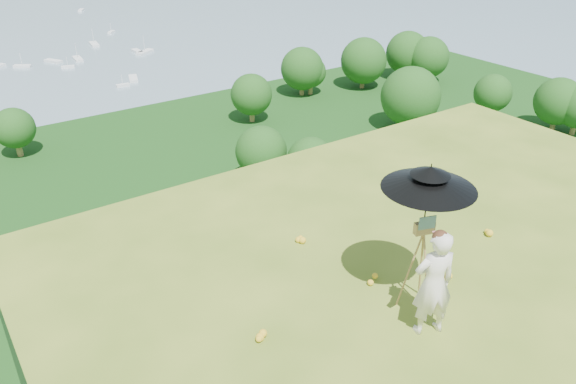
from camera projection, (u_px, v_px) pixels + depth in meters
ground at (536, 305)px, 8.85m from camera, size 14.00×14.00×0.00m
forest_slope at (102, 354)px, 47.93m from camera, size 140.00×56.00×22.00m
shoreline_tier at (19, 224)px, 80.34m from camera, size 170.00×28.00×8.00m
slope_trees at (73, 212)px, 41.37m from camera, size 110.00×50.00×6.00m
harbor_town at (9, 184)px, 77.29m from camera, size 110.00×22.00×5.00m
wildflowers at (523, 293)px, 9.01m from camera, size 10.00×10.50×0.12m
painter at (433, 283)px, 7.93m from camera, size 0.73×0.60×1.72m
field_easel at (420, 261)px, 8.49m from camera, size 0.78×0.78×1.63m
sun_umbrella at (427, 198)px, 8.01m from camera, size 1.76×1.76×1.09m
painter_cap at (441, 235)px, 7.55m from camera, size 0.29×0.32×0.10m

